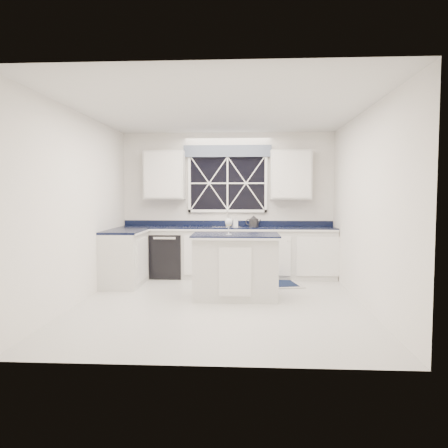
# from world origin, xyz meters

# --- Properties ---
(ground) EXTENTS (4.50, 4.50, 0.00)m
(ground) POSITION_xyz_m (0.00, 0.00, 0.00)
(ground) COLOR #B9B9B4
(ground) RESTS_ON ground
(back_wall) EXTENTS (4.00, 0.10, 2.70)m
(back_wall) POSITION_xyz_m (0.00, 2.25, 1.35)
(back_wall) COLOR white
(back_wall) RESTS_ON ground
(base_cabinets) EXTENTS (3.99, 1.60, 0.90)m
(base_cabinets) POSITION_xyz_m (-0.33, 1.78, 0.45)
(base_cabinets) COLOR silver
(base_cabinets) RESTS_ON ground
(countertop) EXTENTS (3.98, 0.64, 0.04)m
(countertop) POSITION_xyz_m (0.00, 1.95, 0.92)
(countertop) COLOR black
(countertop) RESTS_ON base_cabinets
(dishwasher) EXTENTS (0.60, 0.58, 0.82)m
(dishwasher) POSITION_xyz_m (-1.10, 1.95, 0.41)
(dishwasher) COLOR black
(dishwasher) RESTS_ON ground
(window) EXTENTS (1.65, 0.09, 1.26)m
(window) POSITION_xyz_m (0.00, 2.20, 1.83)
(window) COLOR black
(window) RESTS_ON ground
(upper_cabinets) EXTENTS (3.10, 0.34, 0.90)m
(upper_cabinets) POSITION_xyz_m (0.00, 2.08, 1.90)
(upper_cabinets) COLOR silver
(upper_cabinets) RESTS_ON ground
(faucet) EXTENTS (0.05, 0.20, 0.30)m
(faucet) POSITION_xyz_m (0.00, 2.14, 1.10)
(faucet) COLOR silver
(faucet) RESTS_ON countertop
(island) EXTENTS (1.29, 0.79, 0.96)m
(island) POSITION_xyz_m (0.21, 0.35, 0.48)
(island) COLOR silver
(island) RESTS_ON ground
(rug) EXTENTS (1.61, 1.17, 0.02)m
(rug) POSITION_xyz_m (0.54, 1.35, 0.01)
(rug) COLOR #ACABA7
(rug) RESTS_ON ground
(kettle) EXTENTS (0.29, 0.20, 0.21)m
(kettle) POSITION_xyz_m (0.49, 2.06, 1.04)
(kettle) COLOR #2A2A2D
(kettle) RESTS_ON countertop
(wine_glass) EXTENTS (0.11, 0.11, 0.25)m
(wine_glass) POSITION_xyz_m (0.11, 0.30, 1.13)
(wine_glass) COLOR white
(wine_glass) RESTS_ON island
(soap_bottle) EXTENTS (0.10, 0.11, 0.19)m
(soap_bottle) POSITION_xyz_m (0.15, 2.17, 1.03)
(soap_bottle) COLOR silver
(soap_bottle) RESTS_ON countertop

